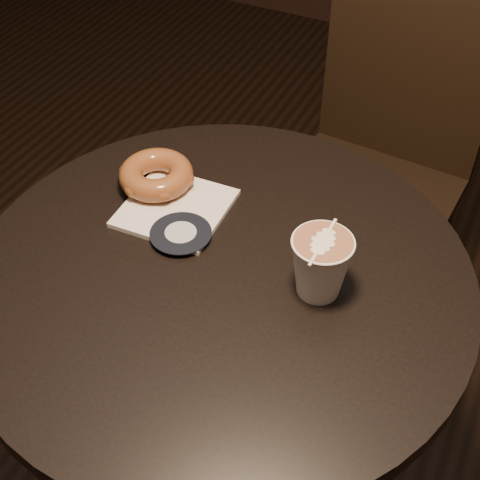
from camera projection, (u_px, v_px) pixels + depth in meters
The scene contains 5 objects.
cafe_table at pixel (223, 355), 1.06m from camera, with size 0.70×0.70×0.75m.
chair at pixel (386, 139), 1.50m from camera, with size 0.41×0.41×0.96m.
pastry_bag at pixel (175, 208), 1.01m from camera, with size 0.15×0.15×0.01m, color white.
doughnut at pixel (156, 175), 1.03m from camera, with size 0.12×0.12×0.04m, color brown.
latte_cup at pixel (320, 266), 0.86m from camera, with size 0.08×0.08×0.09m, color white, non-canonical shape.
Camera 1 is at (0.30, -0.56, 1.42)m, focal length 50.00 mm.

